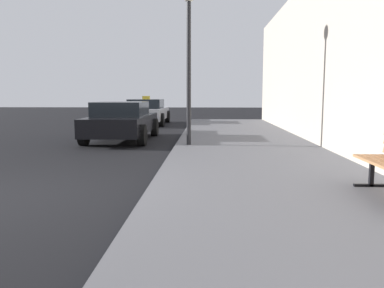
{
  "coord_description": "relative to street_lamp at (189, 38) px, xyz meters",
  "views": [
    {
      "loc": [
        2.88,
        -5.42,
        1.51
      ],
      "look_at": [
        2.57,
        2.18,
        0.53
      ],
      "focal_mm": 36.34,
      "sensor_mm": 36.0,
      "label": 1
    }
  ],
  "objects": [
    {
      "name": "ground_plane",
      "position": [
        -2.37,
        -5.06,
        -2.98
      ],
      "size": [
        80.0,
        80.0,
        0.0
      ],
      "primitive_type": "plane",
      "color": "black"
    },
    {
      "name": "sidewalk",
      "position": [
        1.63,
        -5.06,
        -2.9
      ],
      "size": [
        4.0,
        32.0,
        0.15
      ],
      "primitive_type": "cube",
      "color": "#5B5B60",
      "rests_on": "ground_plane"
    },
    {
      "name": "street_lamp",
      "position": [
        0.0,
        0.0,
        0.0
      ],
      "size": [
        0.36,
        0.36,
        4.11
      ],
      "color": "black",
      "rests_on": "sidewalk"
    },
    {
      "name": "car_black",
      "position": [
        -2.28,
        2.1,
        -2.33
      ],
      "size": [
        1.95,
        4.27,
        1.27
      ],
      "color": "black",
      "rests_on": "ground_plane"
    },
    {
      "name": "car_silver",
      "position": [
        -2.55,
        8.99,
        -2.33
      ],
      "size": [
        2.01,
        4.3,
        1.43
      ],
      "color": "#B7B7BF",
      "rests_on": "ground_plane"
    }
  ]
}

